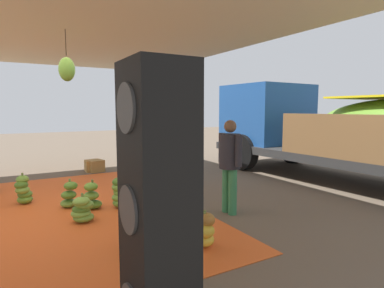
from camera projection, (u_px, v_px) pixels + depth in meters
name	position (u px, v px, depth m)	size (l,w,h in m)	color
ground_plane	(207.00, 191.00, 6.64)	(40.00, 40.00, 0.00)	brown
tarp_orange	(51.00, 214.00, 5.15)	(5.81, 4.40, 0.01)	#E05B23
tent_canopy	(35.00, 32.00, 4.79)	(8.00, 7.00, 2.95)	#9EA0A5
banana_bunch_1	(120.00, 193.00, 5.48)	(0.42, 0.42, 0.56)	#6B9E38
banana_bunch_3	(205.00, 231.00, 3.90)	(0.35, 0.35, 0.46)	gold
banana_bunch_4	(132.00, 234.00, 3.69)	(0.39, 0.37, 0.57)	#518428
banana_bunch_7	(92.00, 197.00, 5.39)	(0.38, 0.39, 0.51)	#518428
banana_bunch_9	(23.00, 191.00, 5.68)	(0.37, 0.38, 0.56)	#60932D
banana_bunch_11	(69.00, 196.00, 5.47)	(0.39, 0.36, 0.50)	#6B9E38
banana_bunch_12	(167.00, 223.00, 4.03)	(0.45, 0.45, 0.59)	#477523
banana_bunch_13	(82.00, 210.00, 4.78)	(0.41, 0.42, 0.44)	#6B9E38
cargo_truck_main	(337.00, 128.00, 7.59)	(7.00, 2.61, 2.40)	#2D2D2D
worker_0	(230.00, 159.00, 5.13)	(0.56, 0.34, 1.53)	#337A4C
speaker_stack	(158.00, 208.00, 2.21)	(0.52, 0.44, 2.02)	black
crate_0	(95.00, 166.00, 8.71)	(0.46, 0.38, 0.32)	olive
crate_1	(92.00, 166.00, 8.73)	(0.35, 0.36, 0.30)	#B78947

